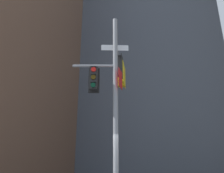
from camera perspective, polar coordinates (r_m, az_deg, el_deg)
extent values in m
cube|color=#4C5460|center=(34.08, 9.47, 11.14)|extent=(16.63, 16.63, 36.87)
cylinder|color=gray|center=(9.36, 0.89, -3.42)|extent=(0.21, 0.21, 7.81)
cylinder|color=gray|center=(11.56, 1.72, 6.93)|extent=(0.74, 2.71, 0.11)
cylinder|color=gray|center=(9.91, -4.51, 5.15)|extent=(1.75, 0.79, 0.11)
cube|color=black|center=(10.92, 2.49, 5.12)|extent=(0.14, 0.47, 1.14)
cube|color=black|center=(10.93, 1.50, 5.06)|extent=(0.41, 0.41, 1.00)
cylinder|color=#360605|center=(11.11, 0.45, 6.65)|extent=(0.10, 0.21, 0.20)
cube|color=black|center=(11.16, 0.42, 7.20)|extent=(0.12, 0.23, 0.02)
cylinder|color=yellow|center=(10.96, 0.46, 5.00)|extent=(0.10, 0.21, 0.20)
cube|color=black|center=(11.01, 0.42, 5.57)|extent=(0.12, 0.23, 0.02)
cylinder|color=#06311C|center=(10.82, 0.46, 3.31)|extent=(0.10, 0.21, 0.20)
cube|color=black|center=(10.87, 0.43, 3.89)|extent=(0.12, 0.23, 0.02)
cube|color=yellow|center=(11.61, 2.88, 3.59)|extent=(0.14, 0.47, 1.14)
cube|color=yellow|center=(11.63, 1.95, 3.54)|extent=(0.41, 0.41, 1.00)
cylinder|color=#360605|center=(11.79, 0.96, 5.05)|extent=(0.10, 0.21, 0.20)
cube|color=black|center=(11.84, 0.93, 5.58)|extent=(0.12, 0.23, 0.02)
cylinder|color=yellow|center=(11.65, 0.97, 3.48)|extent=(0.10, 0.21, 0.20)
cube|color=black|center=(11.69, 0.94, 4.02)|extent=(0.12, 0.23, 0.02)
cylinder|color=#06311C|center=(11.52, 0.98, 1.88)|extent=(0.10, 0.21, 0.20)
cube|color=black|center=(11.56, 0.95, 2.43)|extent=(0.12, 0.23, 0.02)
cube|color=gold|center=(12.31, 3.23, 2.23)|extent=(0.14, 0.47, 1.14)
cube|color=gold|center=(12.33, 2.35, 2.18)|extent=(0.41, 0.41, 1.00)
cylinder|color=#360605|center=(12.48, 1.41, 3.63)|extent=(0.10, 0.21, 0.20)
cube|color=black|center=(12.53, 1.38, 4.14)|extent=(0.12, 0.23, 0.02)
cylinder|color=yellow|center=(12.35, 1.42, 2.13)|extent=(0.10, 0.21, 0.20)
cube|color=black|center=(12.39, 1.39, 2.65)|extent=(0.12, 0.23, 0.02)
cylinder|color=#06311C|center=(12.22, 1.44, 0.61)|extent=(0.10, 0.21, 0.20)
cube|color=black|center=(12.26, 1.41, 1.13)|extent=(0.12, 0.23, 0.02)
cube|color=black|center=(9.86, -4.52, 1.52)|extent=(0.46, 0.21, 1.14)
cube|color=black|center=(9.68, -4.60, 1.92)|extent=(0.44, 0.44, 1.00)
cylinder|color=red|center=(9.63, -4.63, 4.29)|extent=(0.21, 0.13, 0.20)
cube|color=black|center=(9.67, -4.61, 4.95)|extent=(0.23, 0.15, 0.02)
cylinder|color=#3C2C06|center=(9.50, -4.69, 2.35)|extent=(0.21, 0.13, 0.20)
cube|color=black|center=(9.54, -4.67, 3.04)|extent=(0.23, 0.15, 0.02)
cylinder|color=#06311C|center=(9.37, -4.74, 0.36)|extent=(0.21, 0.13, 0.20)
cube|color=black|center=(9.41, -4.73, 1.06)|extent=(0.23, 0.15, 0.02)
cube|color=white|center=(10.69, 0.71, 9.66)|extent=(1.16, 0.52, 0.28)
cube|color=#19479E|center=(10.69, 0.71, 9.66)|extent=(1.12, 0.50, 0.24)
cube|color=red|center=(9.60, 2.14, 1.93)|extent=(0.09, 0.64, 0.80)
cube|color=white|center=(9.60, 2.14, 1.93)|extent=(0.08, 0.60, 0.76)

